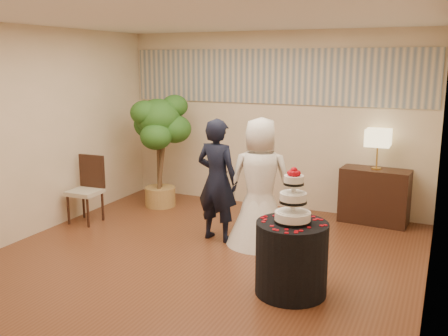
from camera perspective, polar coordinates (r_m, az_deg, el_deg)
The scene contains 15 objects.
floor at distance 6.14m, azimuth -2.43°, elevation -10.27°, with size 5.00×5.00×0.00m, color brown.
ceiling at distance 5.69m, azimuth -2.69°, elevation 16.77°, with size 5.00×5.00×0.00m, color white.
wall_back at distance 8.04m, azimuth 5.55°, elevation 5.38°, with size 5.00×0.06×2.80m, color beige.
wall_front at distance 3.75m, azimuth -20.10°, elevation -3.15°, with size 5.00×0.06×2.80m, color beige.
wall_left at distance 7.22m, azimuth -20.59°, elevation 3.90°, with size 0.06×5.00×2.80m, color beige.
wall_right at distance 5.15m, azimuth 23.13°, elevation 0.64°, with size 0.06×5.00×2.80m, color beige.
mural_border at distance 7.97m, azimuth 5.60°, elevation 10.37°, with size 4.90×0.02×0.85m, color #A2A094.
groom at distance 6.52m, azimuth -0.78°, elevation -1.41°, with size 0.59×0.39×1.62m, color black.
bride at distance 6.39m, azimuth 4.16°, elevation -1.58°, with size 0.87×0.87×1.66m, color white.
cake_table at distance 5.19m, azimuth 7.71°, elevation -10.17°, with size 0.73×0.73×0.76m, color black.
wedding_cake at distance 4.98m, azimuth 7.93°, elevation -3.10°, with size 0.37×0.37×0.57m, color white, non-canonical shape.
console at distance 7.63m, azimuth 16.81°, elevation -3.08°, with size 0.97×0.43×0.81m, color black.
table_lamp at distance 7.48m, azimuth 17.14°, elevation 2.05°, with size 0.34×0.34×0.58m, color beige, non-canonical shape.
ficus_tree at distance 8.10m, azimuth -7.43°, elevation 1.99°, with size 0.88×0.88×1.85m, color #295B1C, non-canonical shape.
side_chair at distance 7.57m, azimuth -15.65°, elevation -2.45°, with size 0.45×0.47×0.98m, color black, non-canonical shape.
Camera 1 is at (2.57, -5.06, 2.34)m, focal length 40.00 mm.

